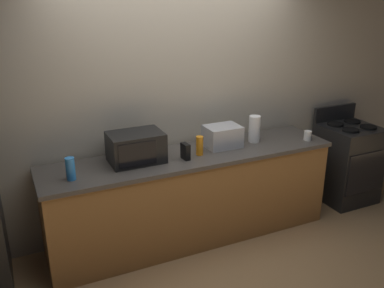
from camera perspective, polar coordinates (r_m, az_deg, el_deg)
ground_plane at (r=4.07m, az=2.47°, el=-15.14°), size 8.00×8.00×0.00m
back_wall at (r=4.18m, az=-2.39°, el=6.27°), size 6.40×0.10×2.70m
counter_run at (r=4.14m, az=0.00°, el=-7.14°), size 2.84×0.64×0.90m
stove_range at (r=5.23m, az=20.29°, el=-2.35°), size 0.60×0.61×1.08m
microwave at (r=3.77m, az=-7.64°, el=-0.45°), size 0.48×0.35×0.27m
toaster_oven at (r=4.13m, az=4.18°, el=1.05°), size 0.34×0.26×0.21m
paper_towel_roll at (r=4.29m, az=8.49°, el=2.05°), size 0.12×0.12×0.27m
cordless_phone at (r=3.81m, az=-0.90°, el=-1.01°), size 0.06×0.11×0.15m
bottle_dish_soap at (r=3.91m, az=1.05°, el=-0.22°), size 0.07×0.07×0.18m
bottle_spray_cleaner at (r=3.53m, az=-16.22°, el=-3.27°), size 0.08×0.08×0.19m
mug_white at (r=4.47m, az=15.47°, el=1.12°), size 0.08×0.08×0.10m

